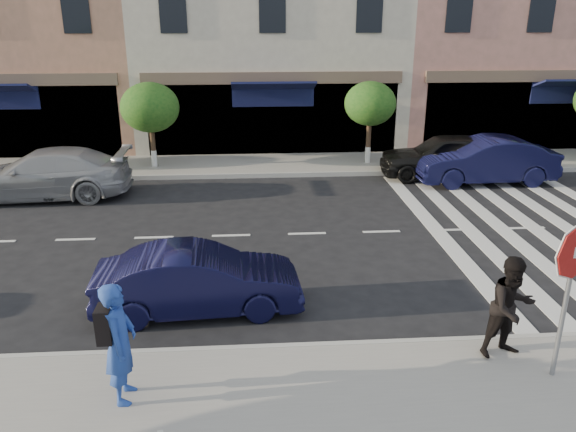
% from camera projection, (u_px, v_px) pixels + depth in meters
% --- Properties ---
extents(ground, '(120.00, 120.00, 0.00)m').
position_uv_depth(ground, '(327.00, 308.00, 11.08)').
color(ground, black).
rests_on(ground, ground).
extents(sidewalk_far, '(60.00, 3.00, 0.15)m').
position_uv_depth(sidewalk_far, '(288.00, 164.00, 21.38)').
color(sidewalk_far, gray).
rests_on(sidewalk_far, ground).
extents(building_centre, '(11.00, 9.00, 11.00)m').
position_uv_depth(building_centre, '(268.00, 13.00, 25.14)').
color(building_centre, beige).
rests_on(building_centre, ground).
extents(street_tree_wb, '(2.10, 2.10, 3.06)m').
position_uv_depth(street_tree_wb, '(150.00, 108.00, 20.11)').
color(street_tree_wb, '#473323').
rests_on(street_tree_wb, sidewalk_far).
extents(street_tree_c, '(1.90, 1.90, 3.04)m').
position_uv_depth(street_tree_c, '(370.00, 104.00, 20.61)').
color(street_tree_c, '#473323').
rests_on(street_tree_c, sidewalk_far).
extents(stop_sign, '(0.91, 0.12, 2.56)m').
position_uv_depth(stop_sign, '(573.00, 267.00, 8.15)').
color(stop_sign, gray).
rests_on(stop_sign, sidewalk_near).
extents(photographer, '(0.45, 0.68, 1.85)m').
position_uv_depth(photographer, '(120.00, 343.00, 7.97)').
color(photographer, '#203E96').
rests_on(photographer, sidewalk_near).
extents(walker, '(0.98, 0.84, 1.74)m').
position_uv_depth(walker, '(511.00, 307.00, 9.04)').
color(walker, black).
rests_on(walker, sidewalk_near).
extents(car_near_mid, '(4.02, 1.62, 1.30)m').
position_uv_depth(car_near_mid, '(199.00, 280.00, 10.78)').
color(car_near_mid, black).
rests_on(car_near_mid, ground).
extents(car_far_left, '(5.31, 2.27, 1.53)m').
position_uv_depth(car_far_left, '(45.00, 174.00, 17.53)').
color(car_far_left, '#939498').
rests_on(car_far_left, ground).
extents(car_far_mid, '(4.75, 2.22, 1.57)m').
position_uv_depth(car_far_mid, '(446.00, 156.00, 19.71)').
color(car_far_mid, black).
rests_on(car_far_mid, ground).
extents(car_far_right, '(4.78, 1.78, 1.56)m').
position_uv_depth(car_far_right, '(484.00, 161.00, 19.07)').
color(car_far_right, black).
rests_on(car_far_right, ground).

